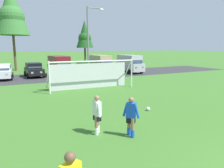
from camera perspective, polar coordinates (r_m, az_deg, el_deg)
ground_plane at (r=18.17m, az=-6.06°, el=-1.44°), size 400.00×400.00×0.00m
parking_lot_strip at (r=27.16m, az=-13.37°, el=2.12°), size 52.00×8.40×0.01m
soccer_ball at (r=12.16m, az=9.88°, el=-6.70°), size 0.22×0.22×0.22m
soccer_goal at (r=18.36m, az=-5.80°, el=2.77°), size 7.49×2.22×2.57m
player_striker_near at (r=8.72m, az=-4.12°, el=-8.39°), size 0.30×0.74×1.64m
player_midfield_center at (r=8.47m, az=5.21°, el=-8.96°), size 0.51×0.64×1.64m
parked_car_slot_far_left at (r=26.71m, az=-27.76°, el=3.01°), size 2.26×4.31×1.72m
parked_car_slot_left at (r=27.49m, az=-20.62°, el=3.68°), size 2.14×4.25×1.72m
parked_car_slot_center_left at (r=27.58m, az=-14.25°, el=4.99°), size 2.40×4.90×2.52m
parked_car_slot_center at (r=28.54m, az=-7.45°, el=4.43°), size 2.15×4.26×1.72m
parked_car_slot_center_right at (r=29.84m, az=-3.26°, el=5.63°), size 2.33×4.87×2.52m
parked_car_slot_right at (r=30.24m, az=4.84°, el=5.67°), size 2.24×4.82×2.52m
tree_left_edge at (r=36.34m, az=-25.87°, el=17.59°), size 4.91×4.91×13.10m
tree_mid_left at (r=39.88m, az=-7.50°, el=13.10°), size 3.19×3.19×8.50m
street_lamp at (r=22.48m, az=-6.16°, el=10.98°), size 2.00×0.32×7.73m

